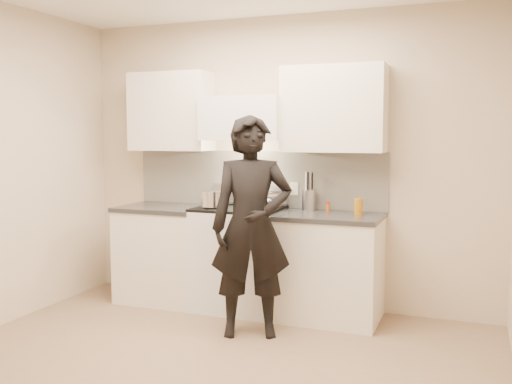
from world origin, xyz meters
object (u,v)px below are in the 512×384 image
counter_right (327,266)px  utensil_crock (309,198)px  wok (265,194)px  person (251,227)px  stove (239,258)px

counter_right → utensil_crock: size_ratio=2.66×
wok → person: person is taller
utensil_crock → wok: bearing=-169.9°
stove → counter_right: (0.83, 0.00, -0.01)m
utensil_crock → person: 0.88m
utensil_crock → counter_right: bearing=-42.8°
utensil_crock → person: person is taller
stove → counter_right: bearing=0.0°
person → utensil_crock: bearing=51.7°
stove → counter_right: 0.83m
counter_right → wok: (-0.63, 0.14, 0.60)m
stove → wok: (0.20, 0.14, 0.58)m
counter_right → person: bearing=-127.1°
person → stove: bearing=97.8°
wok → person: 0.80m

